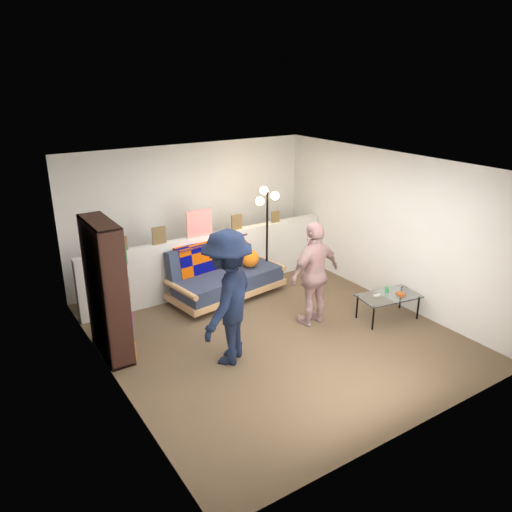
{
  "coord_description": "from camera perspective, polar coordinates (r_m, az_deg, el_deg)",
  "views": [
    {
      "loc": [
        -3.62,
        -5.21,
        3.53
      ],
      "look_at": [
        0.0,
        0.4,
        1.05
      ],
      "focal_mm": 35.0,
      "sensor_mm": 36.0,
      "label": 1
    }
  ],
  "objects": [
    {
      "name": "ground",
      "position": [
        7.26,
        1.73,
        -8.73
      ],
      "size": [
        5.0,
        5.0,
        0.0
      ],
      "primitive_type": "plane",
      "color": "brown",
      "rests_on": "ground"
    },
    {
      "name": "room_shell",
      "position": [
        6.99,
        -0.32,
        4.95
      ],
      "size": [
        4.6,
        5.05,
        2.45
      ],
      "color": "silver",
      "rests_on": "ground"
    },
    {
      "name": "half_wall_ledge",
      "position": [
        8.45,
        -5.15,
        -0.72
      ],
      "size": [
        4.45,
        0.15,
        1.0
      ],
      "primitive_type": "cube",
      "color": "silver",
      "rests_on": "ground"
    },
    {
      "name": "ledge_decor",
      "position": [
        8.12,
        -6.64,
        3.39
      ],
      "size": [
        2.97,
        0.02,
        0.45
      ],
      "color": "brown",
      "rests_on": "half_wall_ledge"
    },
    {
      "name": "futon_sofa",
      "position": [
        8.25,
        -3.5,
        -2.13
      ],
      "size": [
        2.0,
        1.15,
        0.81
      ],
      "color": "tan",
      "rests_on": "ground"
    },
    {
      "name": "bookshelf",
      "position": [
        6.66,
        -16.68,
        -4.23
      ],
      "size": [
        0.3,
        0.91,
        1.83
      ],
      "color": "black",
      "rests_on": "ground"
    },
    {
      "name": "coffee_table",
      "position": [
        7.75,
        14.94,
        -4.54
      ],
      "size": [
        0.98,
        0.64,
        0.47
      ],
      "color": "black",
      "rests_on": "ground"
    },
    {
      "name": "floor_lamp",
      "position": [
        8.43,
        1.2,
        4.49
      ],
      "size": [
        0.39,
        0.31,
        1.73
      ],
      "color": "black",
      "rests_on": "ground"
    },
    {
      "name": "person_left",
      "position": [
        6.24,
        -3.27,
        -4.81
      ],
      "size": [
        1.29,
        1.22,
        1.76
      ],
      "primitive_type": "imported",
      "rotation": [
        0.0,
        0.0,
        3.81
      ],
      "color": "black",
      "rests_on": "ground"
    },
    {
      "name": "person_right",
      "position": [
        7.26,
        6.71,
        -2.04
      ],
      "size": [
        0.95,
        0.48,
        1.55
      ],
      "primitive_type": "imported",
      "rotation": [
        0.0,
        0.0,
        3.25
      ],
      "color": "pink",
      "rests_on": "ground"
    }
  ]
}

